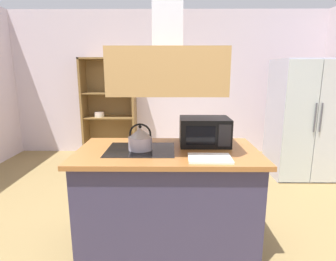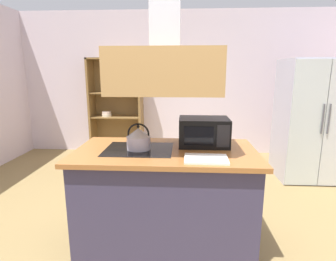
# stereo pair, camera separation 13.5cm
# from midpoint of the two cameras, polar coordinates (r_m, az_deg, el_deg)

# --- Properties ---
(ground_plane) EXTENTS (7.80, 7.80, 0.00)m
(ground_plane) POSITION_cam_midpoint_polar(r_m,az_deg,el_deg) (2.82, -2.27, -21.75)
(ground_plane) COLOR olive
(wall_back) EXTENTS (6.00, 0.12, 2.70)m
(wall_back) POSITION_cam_midpoint_polar(r_m,az_deg,el_deg) (5.34, -0.86, 9.82)
(wall_back) COLOR silver
(wall_back) RESTS_ON ground
(kitchen_island) EXTENTS (1.61, 0.87, 0.90)m
(kitchen_island) POSITION_cam_midpoint_polar(r_m,az_deg,el_deg) (2.57, -1.62, -13.69)
(kitchen_island) COLOR #37324C
(kitchen_island) RESTS_ON ground
(range_hood) EXTENTS (0.90, 0.70, 1.30)m
(range_hood) POSITION_cam_midpoint_polar(r_m,az_deg,el_deg) (2.32, -1.81, 15.36)
(range_hood) COLOR #B5864C
(refrigerator) EXTENTS (0.90, 0.77, 1.76)m
(refrigerator) POSITION_cam_midpoint_polar(r_m,az_deg,el_deg) (4.54, 25.91, 2.18)
(refrigerator) COLOR #B3B4C8
(refrigerator) RESTS_ON ground
(dish_cabinet) EXTENTS (0.99, 0.40, 1.83)m
(dish_cabinet) POSITION_cam_midpoint_polar(r_m,az_deg,el_deg) (5.32, -12.88, 3.67)
(dish_cabinet) COLOR olive
(dish_cabinet) RESTS_ON ground
(kettle) EXTENTS (0.21, 0.21, 0.24)m
(kettle) POSITION_cam_midpoint_polar(r_m,az_deg,el_deg) (2.41, -7.46, -1.78)
(kettle) COLOR #BCB4C4
(kettle) RESTS_ON kitchen_island
(cutting_board) EXTENTS (0.35, 0.25, 0.02)m
(cutting_board) POSITION_cam_midpoint_polar(r_m,az_deg,el_deg) (2.17, 7.02, -5.83)
(cutting_board) COLOR white
(cutting_board) RESTS_ON kitchen_island
(microwave) EXTENTS (0.46, 0.35, 0.26)m
(microwave) POSITION_cam_midpoint_polar(r_m,az_deg,el_deg) (2.56, 6.21, -0.19)
(microwave) COLOR black
(microwave) RESTS_ON kitchen_island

